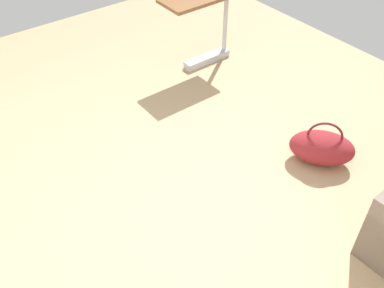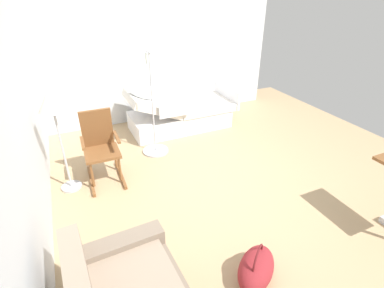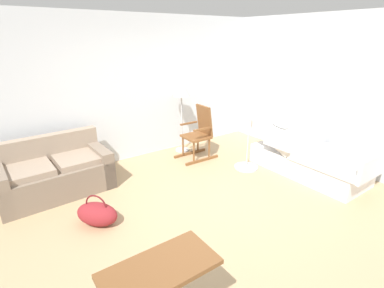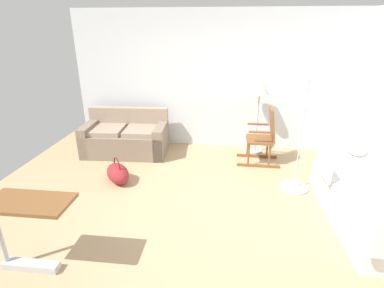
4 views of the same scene
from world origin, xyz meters
TOP-DOWN VIEW (x-y plane):
  - ground_plane at (0.00, 0.00)m, footprint 6.87×6.87m
  - back_wall at (0.00, 2.41)m, footprint 5.70×0.10m
  - hospital_bed at (2.05, -0.10)m, footprint 1.05×2.11m
  - couch at (-1.74, 1.76)m, footprint 1.64×0.92m
  - rocking_chair at (0.91, 1.59)m, footprint 0.77×0.51m
  - floor_lamp at (0.83, 2.08)m, footprint 0.34×0.34m
  - overbed_table at (-1.70, -1.35)m, footprint 0.84×0.40m
  - duffel_bag at (-1.49, 0.56)m, footprint 0.60×0.64m
  - iv_pole at (1.32, 0.66)m, footprint 0.44×0.44m

SIDE VIEW (x-z plane):
  - ground_plane at x=0.00m, z-range 0.00..0.00m
  - duffel_bag at x=-1.49m, z-range -0.06..0.37m
  - iv_pole at x=1.32m, z-range -0.59..1.09m
  - hospital_bed at x=2.05m, z-range -0.18..0.78m
  - couch at x=-1.74m, z-range -0.12..0.73m
  - rocking_chair at x=0.91m, z-range -0.02..1.03m
  - overbed_table at x=-1.70m, z-range 0.11..0.95m
  - floor_lamp at x=0.83m, z-range 0.49..1.97m
  - back_wall at x=0.00m, z-range 0.00..2.70m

